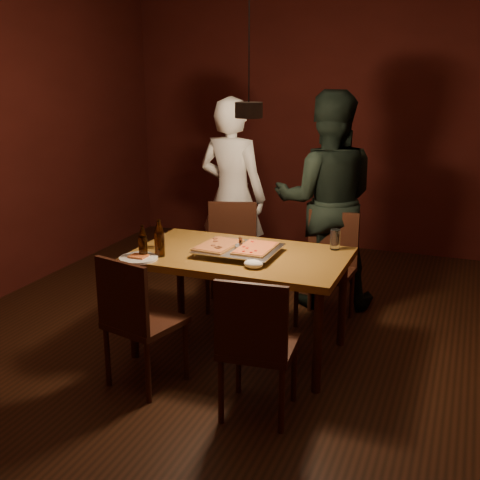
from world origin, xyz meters
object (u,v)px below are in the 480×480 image
(dining_table, at_px, (240,263))
(beer_bottle_b, at_px, (159,238))
(chair_near_right, at_px, (255,336))
(chair_near_left, at_px, (135,311))
(pizza_tray, at_px, (239,251))
(chair_far_right, at_px, (329,257))
(beer_bottle_a, at_px, (143,242))
(pendant_lamp, at_px, (249,108))
(plate_slice, at_px, (138,258))
(chair_far_left, at_px, (232,245))
(diner_white, at_px, (232,197))
(diner_dark, at_px, (326,201))

(dining_table, bearing_deg, beer_bottle_b, -152.49)
(dining_table, xyz_separation_m, chair_near_right, (0.41, -0.81, -0.14))
(chair_near_left, bearing_deg, chair_near_right, 9.29)
(chair_near_left, xyz_separation_m, pizza_tray, (0.42, 0.72, 0.24))
(chair_far_right, bearing_deg, beer_bottle_a, 50.45)
(chair_far_right, xyz_separation_m, pendant_lamp, (-0.37, -0.87, 1.22))
(chair_near_right, distance_m, plate_slice, 1.12)
(beer_bottle_a, bearing_deg, chair_near_right, -25.51)
(beer_bottle_a, bearing_deg, chair_far_right, 47.51)
(beer_bottle_a, height_order, pendant_lamp, pendant_lamp)
(pizza_tray, xyz_separation_m, beer_bottle_b, (-0.50, -0.24, 0.11))
(chair_far_left, height_order, plate_slice, chair_far_left)
(chair_near_right, relative_size, plate_slice, 1.82)
(chair_far_right, height_order, plate_slice, chair_far_right)
(chair_far_right, height_order, chair_near_left, same)
(plate_slice, xyz_separation_m, diner_white, (0.07, 1.55, 0.13))
(chair_far_right, relative_size, chair_near_right, 1.00)
(pizza_tray, bearing_deg, chair_far_left, 113.36)
(plate_slice, height_order, diner_dark, diner_dark)
(dining_table, distance_m, plate_slice, 0.71)
(chair_far_left, distance_m, beer_bottle_b, 1.15)
(chair_far_left, height_order, pendant_lamp, pendant_lamp)
(chair_far_left, xyz_separation_m, diner_dark, (0.74, 0.32, 0.39))
(chair_far_right, bearing_deg, pendant_lamp, 69.70)
(beer_bottle_b, bearing_deg, chair_far_right, 48.24)
(pizza_tray, xyz_separation_m, plate_slice, (-0.60, -0.35, -0.01))
(chair_near_left, height_order, plate_slice, chair_near_left)
(beer_bottle_b, xyz_separation_m, pendant_lamp, (0.58, 0.20, 0.88))
(chair_far_right, xyz_separation_m, diner_dark, (-0.12, 0.35, 0.39))
(dining_table, distance_m, beer_bottle_b, 0.60)
(beer_bottle_a, bearing_deg, beer_bottle_b, 38.32)
(diner_white, bearing_deg, beer_bottle_b, 99.02)
(diner_white, distance_m, diner_dark, 0.87)
(chair_far_left, relative_size, diner_dark, 0.28)
(chair_far_left, bearing_deg, chair_near_right, 99.20)
(dining_table, relative_size, beer_bottle_a, 6.50)
(chair_near_right, height_order, beer_bottle_b, beer_bottle_b)
(dining_table, relative_size, diner_white, 0.84)
(chair_far_right, bearing_deg, chair_near_left, 63.43)
(dining_table, xyz_separation_m, diner_dark, (0.34, 1.16, 0.25))
(chair_far_left, bearing_deg, beer_bottle_a, 63.99)
(chair_near_left, height_order, diner_dark, diner_dark)
(plate_slice, relative_size, diner_dark, 0.14)
(chair_far_left, bearing_deg, plate_slice, 63.69)
(dining_table, height_order, chair_near_right, chair_near_right)
(chair_near_right, distance_m, pendant_lamp, 1.47)
(dining_table, xyz_separation_m, chair_far_left, (-0.41, 0.84, -0.14))
(dining_table, distance_m, pizza_tray, 0.10)
(diner_white, relative_size, diner_dark, 0.96)
(beer_bottle_b, xyz_separation_m, diner_white, (-0.04, 1.43, 0.01))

